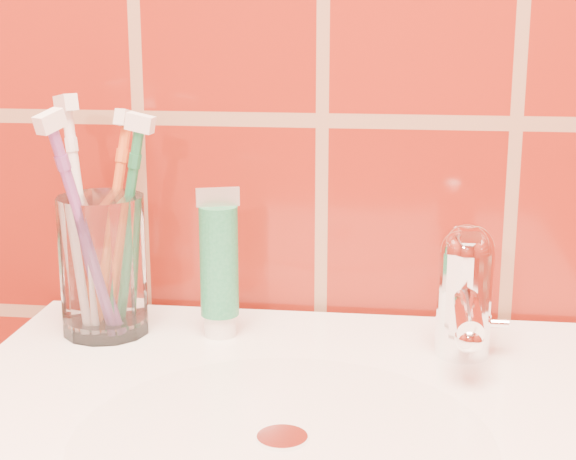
# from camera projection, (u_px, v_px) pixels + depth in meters

# --- Properties ---
(glass_tumbler) EXTENTS (0.09, 0.09, 0.13)m
(glass_tumbler) POSITION_uv_depth(u_px,v_px,m) (104.00, 265.00, 0.82)
(glass_tumbler) COLOR white
(glass_tumbler) RESTS_ON pedestal_sink
(toothpaste_tube) EXTENTS (0.04, 0.04, 0.14)m
(toothpaste_tube) POSITION_uv_depth(u_px,v_px,m) (219.00, 268.00, 0.81)
(toothpaste_tube) COLOR white
(toothpaste_tube) RESTS_ON pedestal_sink
(faucet) EXTENTS (0.05, 0.11, 0.12)m
(faucet) POSITION_uv_depth(u_px,v_px,m) (465.00, 287.00, 0.76)
(faucet) COLOR white
(faucet) RESTS_ON pedestal_sink
(toothbrush_0) EXTENTS (0.11, 0.14, 0.23)m
(toothbrush_0) POSITION_uv_depth(u_px,v_px,m) (84.00, 231.00, 0.78)
(toothbrush_0) COLOR #7C428E
(toothbrush_0) RESTS_ON glass_tumbler
(toothbrush_1) EXTENTS (0.10, 0.10, 0.23)m
(toothbrush_1) POSITION_uv_depth(u_px,v_px,m) (81.00, 217.00, 0.81)
(toothbrush_1) COLOR white
(toothbrush_1) RESTS_ON glass_tumbler
(toothbrush_2) EXTENTS (0.07, 0.07, 0.21)m
(toothbrush_2) POSITION_uv_depth(u_px,v_px,m) (125.00, 226.00, 0.81)
(toothbrush_2) COLOR #1F7545
(toothbrush_2) RESTS_ON glass_tumbler
(toothbrush_3) EXTENTS (0.09, 0.14, 0.22)m
(toothbrush_3) POSITION_uv_depth(u_px,v_px,m) (113.00, 221.00, 0.84)
(toothbrush_3) COLOR #D65B25
(toothbrush_3) RESTS_ON glass_tumbler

